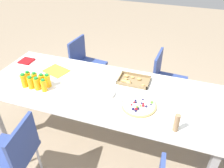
% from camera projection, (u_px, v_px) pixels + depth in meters
% --- Properties ---
extents(ground_plane, '(12.00, 12.00, 0.00)m').
position_uv_depth(ground_plane, '(103.00, 139.00, 2.68)').
color(ground_plane, gray).
extents(party_table, '(2.38, 0.91, 0.75)m').
position_uv_depth(party_table, '(101.00, 93.00, 2.28)').
color(party_table, white).
rests_on(party_table, ground_plane).
extents(chair_near_left, '(0.45, 0.45, 0.83)m').
position_uv_depth(chair_near_left, '(15.00, 153.00, 1.91)').
color(chair_near_left, '#33478C').
rests_on(chair_near_left, ground_plane).
extents(chair_far_right, '(0.42, 0.42, 0.83)m').
position_uv_depth(chair_far_right, '(165.00, 78.00, 2.86)').
color(chair_far_right, '#33478C').
rests_on(chair_far_right, ground_plane).
extents(chair_far_left, '(0.44, 0.44, 0.83)m').
position_uv_depth(chair_far_left, '(85.00, 62.00, 3.20)').
color(chair_far_left, '#33478C').
rests_on(chair_far_left, ground_plane).
extents(juice_bottle_0, '(0.06, 0.06, 0.15)m').
position_uv_depth(juice_bottle_0, '(24.00, 81.00, 2.24)').
color(juice_bottle_0, '#F9AD14').
rests_on(juice_bottle_0, party_table).
extents(juice_bottle_1, '(0.06, 0.06, 0.13)m').
position_uv_depth(juice_bottle_1, '(31.00, 83.00, 2.22)').
color(juice_bottle_1, '#F9AE14').
rests_on(juice_bottle_1, party_table).
extents(juice_bottle_2, '(0.06, 0.06, 0.14)m').
position_uv_depth(juice_bottle_2, '(37.00, 84.00, 2.20)').
color(juice_bottle_2, '#FAAC14').
rests_on(juice_bottle_2, party_table).
extents(juice_bottle_3, '(0.05, 0.05, 0.14)m').
position_uv_depth(juice_bottle_3, '(44.00, 85.00, 2.18)').
color(juice_bottle_3, '#F9AC14').
rests_on(juice_bottle_3, party_table).
extents(juice_bottle_4, '(0.05, 0.05, 0.14)m').
position_uv_depth(juice_bottle_4, '(28.00, 77.00, 2.30)').
color(juice_bottle_4, '#F9AD14').
rests_on(juice_bottle_4, party_table).
extents(juice_bottle_5, '(0.06, 0.06, 0.13)m').
position_uv_depth(juice_bottle_5, '(35.00, 78.00, 2.28)').
color(juice_bottle_5, '#F9AC14').
rests_on(juice_bottle_5, party_table).
extents(juice_bottle_6, '(0.06, 0.06, 0.13)m').
position_uv_depth(juice_bottle_6, '(42.00, 80.00, 2.26)').
color(juice_bottle_6, '#F9AE14').
rests_on(juice_bottle_6, party_table).
extents(juice_bottle_7, '(0.06, 0.06, 0.14)m').
position_uv_depth(juice_bottle_7, '(48.00, 81.00, 2.24)').
color(juice_bottle_7, '#FAAE14').
rests_on(juice_bottle_7, party_table).
extents(fruit_pizza, '(0.32, 0.32, 0.05)m').
position_uv_depth(fruit_pizza, '(139.00, 105.00, 2.01)').
color(fruit_pizza, tan).
rests_on(fruit_pizza, party_table).
extents(snack_tray, '(0.32, 0.22, 0.04)m').
position_uv_depth(snack_tray, '(132.00, 81.00, 2.34)').
color(snack_tray, olive).
rests_on(snack_tray, party_table).
extents(plate_stack, '(0.19, 0.19, 0.02)m').
position_uv_depth(plate_stack, '(105.00, 93.00, 2.16)').
color(plate_stack, silver).
rests_on(plate_stack, party_table).
extents(napkin_stack, '(0.15, 0.15, 0.02)m').
position_uv_depth(napkin_stack, '(27.00, 61.00, 2.69)').
color(napkin_stack, red).
rests_on(napkin_stack, party_table).
extents(cardboard_tube, '(0.04, 0.04, 0.16)m').
position_uv_depth(cardboard_tube, '(176.00, 123.00, 1.74)').
color(cardboard_tube, '#9E7A56').
rests_on(cardboard_tube, party_table).
extents(paper_folder, '(0.31, 0.27, 0.01)m').
position_uv_depth(paper_folder, '(56.00, 71.00, 2.52)').
color(paper_folder, yellow).
rests_on(paper_folder, party_table).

